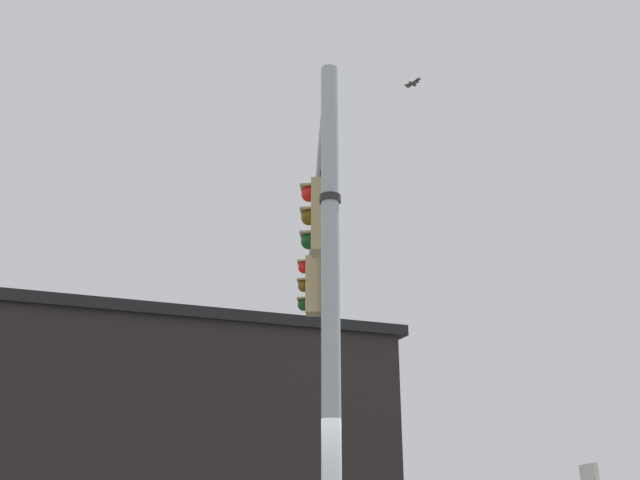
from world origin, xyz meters
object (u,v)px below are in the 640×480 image
object	(u,v)px
traffic_light_nearest_pole	(321,217)
street_name_sign	(328,210)
bird_flying	(413,84)
traffic_light_mid_inner	(313,285)

from	to	relation	value
traffic_light_nearest_pole	street_name_sign	world-z (taller)	traffic_light_nearest_pole
street_name_sign	bird_flying	distance (m)	5.05
street_name_sign	bird_flying	bearing A→B (deg)	-22.68
bird_flying	street_name_sign	bearing A→B (deg)	157.32
street_name_sign	traffic_light_mid_inner	bearing A→B (deg)	6.18
traffic_light_nearest_pole	bird_flying	world-z (taller)	bird_flying
traffic_light_mid_inner	bird_flying	size ratio (longest dim) A/B	4.73
traffic_light_nearest_pole	bird_flying	bearing A→B (deg)	-40.56
street_name_sign	bird_flying	world-z (taller)	bird_flying
street_name_sign	bird_flying	xyz separation A→B (m)	(3.17, -1.33, 3.70)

